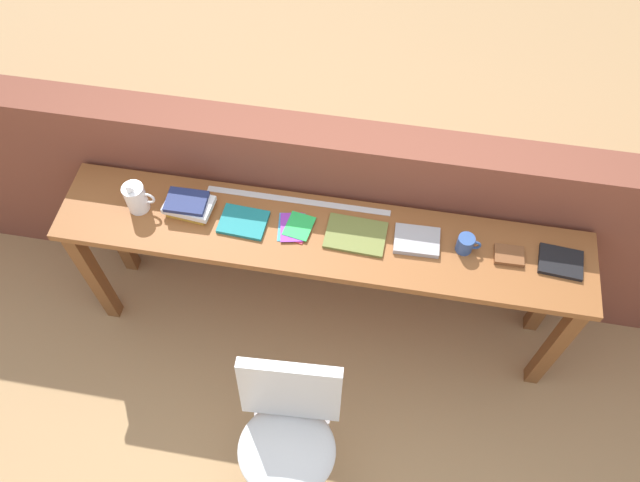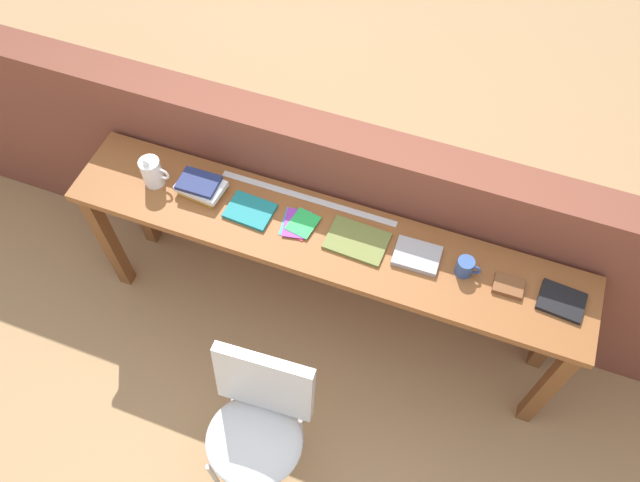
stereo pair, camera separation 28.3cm
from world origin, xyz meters
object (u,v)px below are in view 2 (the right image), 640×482
at_px(book_stack_leftmost, 201,186).
at_px(book_repair_rightmost, 561,301).
at_px(chair_white_moulded, 258,421).
at_px(pamphlet_pile_colourful, 299,223).
at_px(leather_journal_brown, 508,286).
at_px(magazine_cycling, 250,211).
at_px(book_open_centre, 357,241).
at_px(pitcher_white, 152,172).
at_px(mug, 465,267).

distance_m(book_stack_leftmost, book_repair_rightmost, 1.72).
xyz_separation_m(book_stack_leftmost, book_repair_rightmost, (1.72, -0.01, -0.03)).
bearing_deg(book_stack_leftmost, chair_white_moulded, -53.54).
distance_m(pamphlet_pile_colourful, leather_journal_brown, 0.98).
xyz_separation_m(chair_white_moulded, magazine_cycling, (-0.36, 0.81, 0.36)).
relative_size(chair_white_moulded, book_stack_leftmost, 3.81).
bearing_deg(pamphlet_pile_colourful, book_open_centre, 0.61).
distance_m(magazine_cycling, pamphlet_pile_colourful, 0.24).
height_order(book_stack_leftmost, pamphlet_pile_colourful, book_stack_leftmost).
bearing_deg(pitcher_white, book_open_centre, 0.61).
bearing_deg(book_open_centre, magazine_cycling, -175.81).
relative_size(magazine_cycling, pamphlet_pile_colourful, 1.17).
distance_m(book_open_centre, leather_journal_brown, 0.69).
distance_m(pitcher_white, pamphlet_pile_colourful, 0.75).
height_order(pamphlet_pile_colourful, book_repair_rightmost, book_repair_rightmost).
height_order(pitcher_white, book_open_centre, pitcher_white).
height_order(chair_white_moulded, leather_journal_brown, leather_journal_brown).
xyz_separation_m(pamphlet_pile_colourful, book_repair_rightmost, (1.21, 0.01, 0.00)).
xyz_separation_m(book_open_centre, leather_journal_brown, (0.69, 0.00, 0.00)).
bearing_deg(pamphlet_pile_colourful, leather_journal_brown, 0.45).
height_order(chair_white_moulded, book_repair_rightmost, book_repair_rightmost).
relative_size(pamphlet_pile_colourful, book_repair_rightmost, 0.97).
relative_size(leather_journal_brown, book_repair_rightmost, 0.68).
xyz_separation_m(chair_white_moulded, pamphlet_pile_colourful, (-0.12, 0.83, 0.36)).
bearing_deg(book_stack_leftmost, pitcher_white, -173.21).
distance_m(pamphlet_pile_colourful, mug, 0.78).
distance_m(book_stack_leftmost, mug, 1.29).
xyz_separation_m(magazine_cycling, leather_journal_brown, (1.22, 0.02, 0.00)).
bearing_deg(leather_journal_brown, pamphlet_pile_colourful, 179.24).
distance_m(book_open_centre, mug, 0.50).
bearing_deg(pitcher_white, book_repair_rightmost, 0.60).
distance_m(book_stack_leftmost, pamphlet_pile_colourful, 0.51).
bearing_deg(mug, leather_journal_brown, -1.93).
bearing_deg(book_stack_leftmost, leather_journal_brown, -0.49).
relative_size(book_open_centre, leather_journal_brown, 2.12).
distance_m(chair_white_moulded, magazine_cycling, 0.96).
xyz_separation_m(chair_white_moulded, book_repair_rightmost, (1.09, 0.84, 0.36)).
distance_m(chair_white_moulded, mug, 1.14).
distance_m(pitcher_white, magazine_cycling, 0.51).
bearing_deg(pitcher_white, magazine_cycling, -0.57).
xyz_separation_m(leather_journal_brown, book_repair_rightmost, (0.23, 0.00, -0.00)).
xyz_separation_m(pitcher_white, mug, (1.53, 0.02, -0.03)).
height_order(pamphlet_pile_colourful, book_open_centre, book_open_centre).
bearing_deg(book_open_centre, pitcher_white, -176.94).
bearing_deg(pamphlet_pile_colourful, pitcher_white, -179.39).
height_order(chair_white_moulded, book_open_centre, book_open_centre).
distance_m(magazine_cycling, leather_journal_brown, 1.22).
bearing_deg(pitcher_white, book_stack_leftmost, 6.79).
relative_size(pamphlet_pile_colourful, book_open_centre, 0.67).
bearing_deg(pitcher_white, chair_white_moulded, -43.48).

